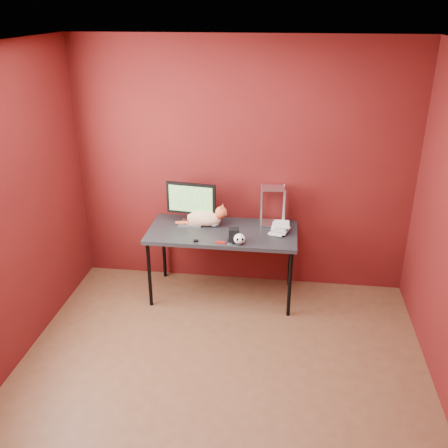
# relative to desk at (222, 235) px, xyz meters

# --- Properties ---
(room) EXTENTS (3.52, 3.52, 2.61)m
(room) POSITION_rel_desk_xyz_m (0.15, -1.37, 0.75)
(room) COLOR #522F1C
(room) RESTS_ON ground
(desk) EXTENTS (1.50, 0.70, 0.75)m
(desk) POSITION_rel_desk_xyz_m (0.00, 0.00, 0.00)
(desk) COLOR black
(desk) RESTS_ON ground
(monitor) EXTENTS (0.51, 0.19, 0.45)m
(monitor) POSITION_rel_desk_xyz_m (-0.34, 0.12, 0.30)
(monitor) COLOR #B5B5BB
(monitor) RESTS_ON desk
(cat) EXTENTS (0.54, 0.27, 0.25)m
(cat) POSITION_rel_desk_xyz_m (-0.20, 0.12, 0.14)
(cat) COLOR orange
(cat) RESTS_ON desk
(skull_mug) EXTENTS (0.11, 0.11, 0.11)m
(skull_mug) POSITION_rel_desk_xyz_m (0.20, -0.29, 0.11)
(skull_mug) COLOR silver
(skull_mug) RESTS_ON desk
(speaker) EXTENTS (0.12, 0.12, 0.14)m
(speaker) POSITION_rel_desk_xyz_m (0.14, -0.24, 0.11)
(speaker) COLOR black
(speaker) RESTS_ON desk
(book_stack) EXTENTS (0.21, 0.24, 1.00)m
(book_stack) POSITION_rel_desk_xyz_m (0.50, 0.06, 0.55)
(book_stack) COLOR beige
(book_stack) RESTS_ON desk
(wire_rack) EXTENTS (0.25, 0.21, 0.40)m
(wire_rack) POSITION_rel_desk_xyz_m (0.49, 0.24, 0.25)
(wire_rack) COLOR #B5B5BB
(wire_rack) RESTS_ON desk
(pocket_knife) EXTENTS (0.08, 0.02, 0.02)m
(pocket_knife) POSITION_rel_desk_xyz_m (0.02, -0.29, 0.06)
(pocket_knife) COLOR #B2110D
(pocket_knife) RESTS_ON desk
(black_gadget) EXTENTS (0.05, 0.04, 0.02)m
(black_gadget) POSITION_rel_desk_xyz_m (-0.22, -0.29, 0.06)
(black_gadget) COLOR black
(black_gadget) RESTS_ON desk
(washer) EXTENTS (0.05, 0.05, 0.00)m
(washer) POSITION_rel_desk_xyz_m (0.11, -0.29, 0.05)
(washer) COLOR #B5B5BB
(washer) RESTS_ON desk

